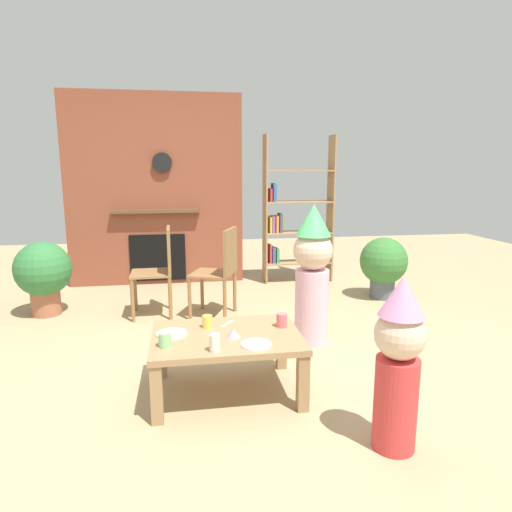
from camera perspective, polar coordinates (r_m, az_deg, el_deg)
ground_plane at (r=3.57m, az=-1.38°, el=-13.23°), size 12.00×12.00×0.00m
brick_fireplace_feature at (r=5.84m, az=-12.79°, el=8.12°), size 2.20×0.28×2.40m
bookshelf at (r=5.82m, az=4.70°, el=5.07°), size 0.90×0.28×1.90m
coffee_table at (r=2.98m, az=-3.82°, el=-11.15°), size 0.97×0.70×0.41m
paper_cup_near_left at (r=2.80m, az=-11.64°, el=-10.48°), size 0.08×0.08×0.09m
paper_cup_near_right at (r=2.68m, az=-5.33°, el=-11.06°), size 0.06×0.06×0.11m
paper_cup_center at (r=3.07m, az=-6.28°, el=-8.38°), size 0.07×0.07×0.09m
paper_cup_far_left at (r=3.07m, az=3.32°, el=-8.23°), size 0.07×0.07×0.10m
paper_plate_front at (r=2.77m, az=0.05°, el=-11.30°), size 0.19×0.19×0.01m
paper_plate_rear at (r=2.99m, az=-10.79°, el=-9.79°), size 0.20×0.20×0.01m
birthday_cake_slice at (r=2.89m, az=-2.94°, el=-9.82°), size 0.10×0.10×0.06m
table_fork at (r=3.13m, az=-3.75°, el=-8.68°), size 0.11×0.13×0.01m
child_with_cone_hat at (r=2.47m, az=17.83°, el=-12.58°), size 0.26×0.26×0.95m
child_in_pink at (r=3.76m, az=7.27°, el=-1.90°), size 0.33×0.33×1.19m
dining_chair_left at (r=4.57m, az=-12.21°, el=-1.26°), size 0.41×0.41×0.90m
dining_chair_middle at (r=4.43m, az=-4.51°, el=-1.43°), size 0.52×0.52×0.90m
potted_plant_tall at (r=5.29m, az=16.07°, el=-0.93°), size 0.54×0.54×0.71m
potted_plant_short at (r=4.97m, az=-25.68°, el=-1.93°), size 0.56×0.56×0.76m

